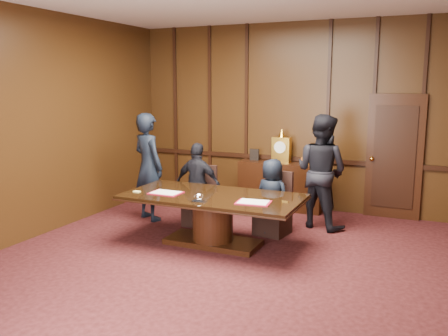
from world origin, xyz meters
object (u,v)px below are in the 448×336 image
conference_table (213,211)px  signatory_left (198,185)px  witness_right (321,171)px  sideboard (281,184)px  signatory_right (272,197)px  witness_left (148,167)px

conference_table → signatory_left: (-0.65, 0.80, 0.19)m
witness_right → signatory_left: bearing=41.8°
conference_table → signatory_left: bearing=129.1°
sideboard → conference_table: sideboard is taller
signatory_right → witness_right: size_ratio=0.65×
sideboard → witness_right: witness_right is taller
witness_right → signatory_right: bearing=71.7°
signatory_left → witness_left: size_ratio=0.75×
signatory_left → witness_right: witness_right is taller
signatory_right → conference_table: bearing=64.3°
signatory_left → signatory_right: 1.30m
conference_table → signatory_left: 1.05m
signatory_right → witness_right: 1.02m
sideboard → conference_table: (-0.30, -2.41, 0.02)m
witness_right → witness_left: bearing=35.2°
signatory_right → witness_left: (-2.26, -0.02, 0.33)m
sideboard → signatory_right: sideboard is taller
conference_table → signatory_right: 1.04m
sideboard → witness_right: 1.36m
sideboard → witness_left: size_ratio=0.85×
signatory_left → signatory_right: bearing=-178.4°
signatory_left → conference_table: bearing=130.7°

